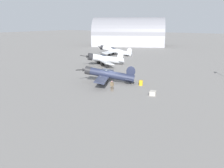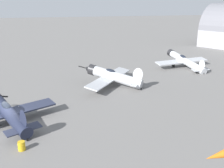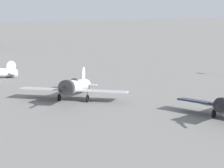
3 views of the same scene
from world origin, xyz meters
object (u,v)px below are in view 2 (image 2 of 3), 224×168
Objects in this scene: airplane_foreground at (8,112)px; windsock_mast at (220,160)px; airplane_far_line at (184,61)px; fuel_drum at (22,146)px; airplane_mid_apron at (113,76)px.

windsock_mast is (-18.32, -11.29, 3.85)m from airplane_foreground.
fuel_drum is at bearing 120.03° from airplane_far_line.
airplane_foreground is at bearing 75.96° from airplane_mid_apron.
windsock_mast is at bearing -173.87° from airplane_foreground.
airplane_mid_apron is 20.35m from fuel_drum.
airplane_mid_apron reaches higher than fuel_drum.
airplane_foreground is at bearing 15.04° from fuel_drum.
airplane_mid_apron is at bearing -5.40° from windsock_mast.
airplane_far_line is (18.22, -30.46, -0.11)m from airplane_foreground.
airplane_mid_apron is 1.85× the size of windsock_mast.
airplane_mid_apron is (10.50, -14.02, 0.05)m from airplane_foreground.
airplane_foreground is 21.86m from windsock_mast.
fuel_drum is at bearing 169.51° from airplane_foreground.
airplane_mid_apron is at bearing -38.11° from fuel_drum.
windsock_mast is at bearing -142.57° from fuel_drum.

